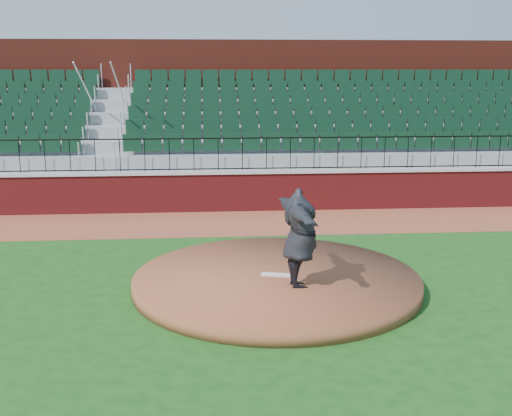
% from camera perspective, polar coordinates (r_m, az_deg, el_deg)
% --- Properties ---
extents(ground, '(90.00, 90.00, 0.00)m').
position_cam_1_polar(ground, '(13.23, 0.51, -6.92)').
color(ground, '#174814').
rests_on(ground, ground).
extents(warning_track, '(34.00, 3.20, 0.01)m').
position_cam_1_polar(warning_track, '(18.39, -0.94, -1.30)').
color(warning_track, brown).
rests_on(warning_track, ground).
extents(field_wall, '(34.00, 0.35, 1.20)m').
position_cam_1_polar(field_wall, '(19.83, -1.23, 1.47)').
color(field_wall, maroon).
rests_on(field_wall, ground).
extents(wall_cap, '(34.00, 0.45, 0.10)m').
position_cam_1_polar(wall_cap, '(19.71, -1.24, 3.32)').
color(wall_cap, '#B7B7B7').
rests_on(wall_cap, field_wall).
extents(wall_railing, '(34.00, 0.05, 1.00)m').
position_cam_1_polar(wall_railing, '(19.63, -1.25, 4.91)').
color(wall_railing, black).
rests_on(wall_railing, wall_cap).
extents(seating_stands, '(34.00, 5.10, 4.60)m').
position_cam_1_polar(seating_stands, '(22.28, -1.65, 7.11)').
color(seating_stands, gray).
rests_on(seating_stands, ground).
extents(concourse_wall, '(34.00, 0.50, 5.50)m').
position_cam_1_polar(concourse_wall, '(25.03, -1.98, 8.74)').
color(concourse_wall, maroon).
rests_on(concourse_wall, ground).
extents(pitchers_mound, '(5.89, 5.89, 0.25)m').
position_cam_1_polar(pitchers_mound, '(13.04, 1.86, -6.64)').
color(pitchers_mound, brown).
rests_on(pitchers_mound, ground).
extents(pitching_rubber, '(0.61, 0.29, 0.04)m').
position_cam_1_polar(pitching_rubber, '(12.96, 1.83, -6.08)').
color(pitching_rubber, silver).
rests_on(pitching_rubber, pitchers_mound).
extents(pitcher, '(0.90, 2.46, 1.96)m').
position_cam_1_polar(pitcher, '(12.10, 4.00, -2.72)').
color(pitcher, black).
rests_on(pitcher, pitchers_mound).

